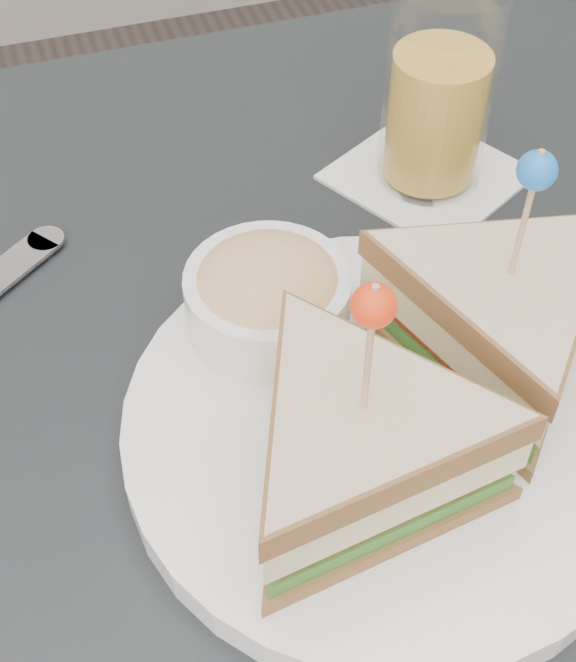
# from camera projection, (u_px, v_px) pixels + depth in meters

# --- Properties ---
(table) EXTENTS (0.80, 0.80, 0.75)m
(table) POSITION_uv_depth(u_px,v_px,m) (278.00, 478.00, 0.58)
(table) COLOR black
(table) RESTS_ON ground
(plate_meal) EXTENTS (0.37, 0.37, 0.17)m
(plate_meal) POSITION_uv_depth(u_px,v_px,m) (404.00, 382.00, 0.48)
(plate_meal) COLOR white
(plate_meal) RESTS_ON table
(drink_set) EXTENTS (0.16, 0.16, 0.15)m
(drink_set) POSITION_uv_depth(u_px,v_px,m) (438.00, 99.00, 0.61)
(drink_set) COLOR white
(drink_set) RESTS_ON table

